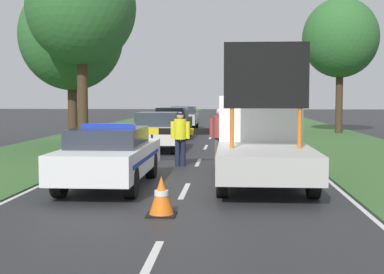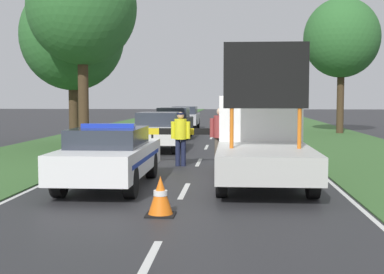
% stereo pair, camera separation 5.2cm
% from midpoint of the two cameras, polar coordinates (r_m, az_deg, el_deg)
% --- Properties ---
extents(ground_plane, '(160.00, 160.00, 0.00)m').
position_cam_midpoint_polar(ground_plane, '(13.70, -0.38, -4.69)').
color(ground_plane, '#28282B').
extents(lane_markings, '(7.20, 63.82, 0.01)m').
position_cam_midpoint_polar(lane_markings, '(26.72, 1.81, -0.29)').
color(lane_markings, silver).
rests_on(lane_markings, ground).
extents(grass_verge_left, '(5.00, 120.00, 0.03)m').
position_cam_midpoint_polar(grass_verge_left, '(34.32, -8.04, 0.71)').
color(grass_verge_left, '#38602D').
rests_on(grass_verge_left, ground).
extents(grass_verge_right, '(5.00, 120.00, 0.03)m').
position_cam_midpoint_polar(grass_verge_right, '(33.94, 12.71, 0.60)').
color(grass_verge_right, '#38602D').
rests_on(grass_verge_right, ground).
extents(police_car, '(1.80, 4.74, 1.51)m').
position_cam_midpoint_polar(police_car, '(12.88, -8.86, -1.95)').
color(police_car, white).
rests_on(police_car, ground).
extents(work_truck, '(2.16, 5.76, 3.36)m').
position_cam_midpoint_polar(work_truck, '(13.89, 7.26, -0.10)').
color(work_truck, white).
rests_on(work_truck, ground).
extents(road_barrier, '(3.34, 0.08, 1.15)m').
position_cam_midpoint_polar(road_barrier, '(16.90, 0.10, 0.30)').
color(road_barrier, black).
rests_on(road_barrier, ground).
extents(police_officer, '(0.60, 0.38, 1.68)m').
position_cam_midpoint_polar(police_officer, '(16.51, -1.35, 0.33)').
color(police_officer, '#191E38').
rests_on(police_officer, ground).
extents(pedestrian_civilian, '(0.65, 0.41, 1.81)m').
position_cam_midpoint_polar(pedestrian_civilian, '(16.29, 2.92, 0.49)').
color(pedestrian_civilian, brown).
rests_on(pedestrian_civilian, ground).
extents(traffic_cone_near_police, '(0.46, 0.46, 0.64)m').
position_cam_midpoint_polar(traffic_cone_near_police, '(18.53, -5.95, -1.37)').
color(traffic_cone_near_police, black).
rests_on(traffic_cone_near_police, ground).
extents(traffic_cone_centre_front, '(0.43, 0.43, 0.59)m').
position_cam_midpoint_polar(traffic_cone_centre_front, '(16.74, 4.36, -2.05)').
color(traffic_cone_centre_front, black).
rests_on(traffic_cone_centre_front, ground).
extents(traffic_cone_near_truck, '(0.53, 0.53, 0.72)m').
position_cam_midpoint_polar(traffic_cone_near_truck, '(9.71, -3.44, -6.29)').
color(traffic_cone_near_truck, black).
rests_on(traffic_cone_near_truck, ground).
extents(queued_car_van_white, '(1.78, 3.95, 1.54)m').
position_cam_midpoint_polar(queued_car_van_white, '(21.24, -3.69, 0.67)').
color(queued_car_van_white, silver).
rests_on(queued_car_van_white, ground).
extents(queued_car_sedan_black, '(1.72, 4.55, 1.59)m').
position_cam_midpoint_polar(queued_car_sedan_black, '(28.05, -2.11, 1.60)').
color(queued_car_sedan_black, black).
rests_on(queued_car_sedan_black, ground).
extents(queued_car_sedan_silver, '(1.73, 4.32, 1.51)m').
position_cam_midpoint_polar(queued_car_sedan_silver, '(35.34, -0.91, 2.11)').
color(queued_car_sedan_silver, '#B2B2B7').
rests_on(queued_car_sedan_silver, ground).
extents(roadside_tree_near_left, '(4.64, 4.64, 7.31)m').
position_cam_midpoint_polar(roadside_tree_near_left, '(24.93, -12.80, 10.44)').
color(roadside_tree_near_left, '#42301E').
rests_on(roadside_tree_near_left, ground).
extents(roadside_tree_near_right, '(4.36, 4.36, 7.84)m').
position_cam_midpoint_polar(roadside_tree_near_right, '(32.54, 15.50, 10.11)').
color(roadside_tree_near_right, '#42301E').
rests_on(roadside_tree_near_right, ground).
extents(roadside_tree_mid_left, '(4.21, 4.21, 7.80)m').
position_cam_midpoint_polar(roadside_tree_mid_left, '(21.54, -11.80, 13.34)').
color(roadside_tree_mid_left, '#42301E').
rests_on(roadside_tree_mid_left, ground).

